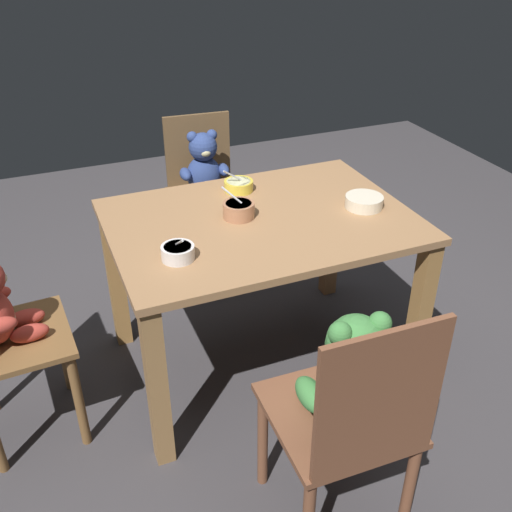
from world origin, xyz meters
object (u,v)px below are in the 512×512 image
Objects in this scene: porridge_bowl_yellow_far_center at (239,185)px; teddy_chair_near_front at (350,395)px; porridge_bowl_cream_near_right at (364,201)px; porridge_bowl_white_near_left at (178,252)px; teddy_chair_far_center at (205,180)px; dining_table at (261,245)px; porridge_bowl_terracotta_center at (239,210)px.

teddy_chair_near_front is at bearing -94.59° from porridge_bowl_yellow_far_center.
porridge_bowl_yellow_far_center is 0.54m from porridge_bowl_cream_near_right.
porridge_bowl_cream_near_right is at bearing 7.50° from porridge_bowl_white_near_left.
teddy_chair_near_front reaches higher than teddy_chair_far_center.
dining_table is at bearing 2.22° from teddy_chair_far_center.
porridge_bowl_terracotta_center reaches higher than porridge_bowl_yellow_far_center.
dining_table is at bearing -27.81° from porridge_bowl_terracotta_center.
porridge_bowl_terracotta_center is 0.99× the size of porridge_bowl_white_near_left.
dining_table is 1.40× the size of teddy_chair_far_center.
porridge_bowl_white_near_left is 0.82× the size of porridge_bowl_cream_near_right.
teddy_chair_far_center is 6.70× the size of porridge_bowl_white_near_left.
teddy_chair_far_center is 1.70m from teddy_chair_near_front.
teddy_chair_far_center reaches higher than porridge_bowl_cream_near_right.
teddy_chair_near_front is (-0.12, -1.70, 0.04)m from teddy_chair_far_center.
teddy_chair_near_front reaches higher than dining_table.
teddy_chair_far_center is at bearing -2.58° from teddy_chair_near_front.
dining_table is 0.45m from porridge_bowl_white_near_left.
teddy_chair_far_center is at bearing 67.62° from porridge_bowl_white_near_left.
teddy_chair_near_front is 0.94m from porridge_bowl_cream_near_right.
porridge_bowl_yellow_far_center is at bearing 140.47° from porridge_bowl_cream_near_right.
porridge_bowl_terracotta_center is at bearing 152.19° from dining_table.
porridge_bowl_yellow_far_center is at bearing 48.54° from porridge_bowl_white_near_left.
teddy_chair_near_front is 5.93× the size of porridge_bowl_cream_near_right.
porridge_bowl_yellow_far_center reaches higher than dining_table.
dining_table is at bearing -3.98° from teddy_chair_near_front.
porridge_bowl_cream_near_right is (0.41, -0.34, 0.00)m from porridge_bowl_yellow_far_center.
teddy_chair_far_center is at bearing 81.94° from porridge_bowl_terracotta_center.
porridge_bowl_terracotta_center reaches higher than dining_table.
porridge_bowl_white_near_left reaches higher than porridge_bowl_yellow_far_center.
teddy_chair_far_center is 6.30× the size of porridge_bowl_yellow_far_center.
porridge_bowl_white_near_left is (-0.42, -1.02, 0.21)m from teddy_chair_far_center.
dining_table is 0.45m from porridge_bowl_cream_near_right.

